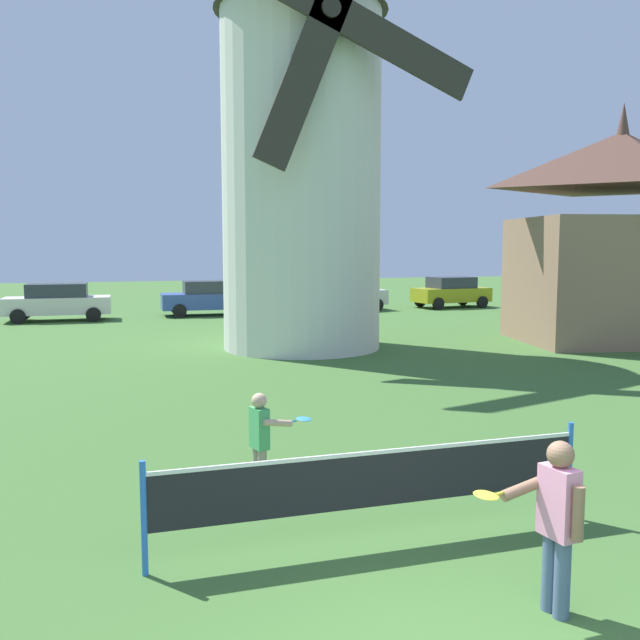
% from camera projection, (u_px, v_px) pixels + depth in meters
% --- Properties ---
extents(windmill, '(8.22, 5.46, 13.20)m').
position_uv_depth(windmill, '(301.00, 133.00, 20.15)').
color(windmill, silver).
rests_on(windmill, ground_plane).
extents(tennis_net, '(4.72, 0.06, 1.10)m').
position_uv_depth(tennis_net, '(377.00, 480.00, 6.97)').
color(tennis_net, blue).
rests_on(tennis_net, ground_plane).
extents(player_near, '(0.84, 0.49, 1.48)m').
position_uv_depth(player_near, '(556.00, 518.00, 5.60)').
color(player_near, slate).
rests_on(player_near, ground_plane).
extents(player_far, '(0.80, 0.42, 1.27)m').
position_uv_depth(player_far, '(261.00, 436.00, 8.43)').
color(player_far, '#9E937F').
rests_on(player_far, ground_plane).
extents(parked_car_cream, '(4.27, 1.94, 1.56)m').
position_uv_depth(parked_car_cream, '(58.00, 301.00, 28.41)').
color(parked_car_cream, silver).
rests_on(parked_car_cream, ground_plane).
extents(parked_car_blue, '(4.53, 1.96, 1.56)m').
position_uv_depth(parked_car_blue, '(212.00, 297.00, 30.84)').
color(parked_car_blue, '#334C99').
rests_on(parked_car_blue, ground_plane).
extents(parked_car_silver, '(3.95, 2.12, 1.56)m').
position_uv_depth(parked_car_silver, '(346.00, 294.00, 33.08)').
color(parked_car_silver, silver).
rests_on(parked_car_silver, ground_plane).
extents(parked_car_mustard, '(4.02, 2.20, 1.56)m').
position_uv_depth(parked_car_mustard, '(451.00, 292.00, 34.78)').
color(parked_car_mustard, '#999919').
rests_on(parked_car_mustard, ground_plane).
extents(chapel, '(7.09, 5.77, 7.60)m').
position_uv_depth(chapel, '(618.00, 240.00, 21.83)').
color(chapel, '#937056').
rests_on(chapel, ground_plane).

